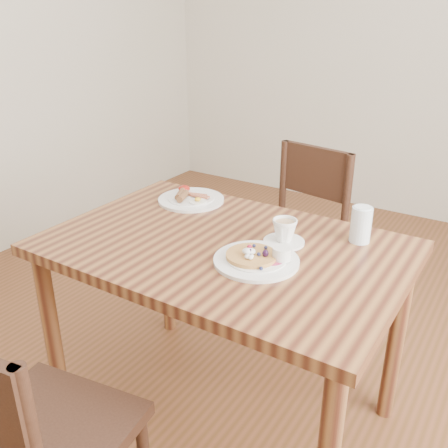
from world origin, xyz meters
name	(u,v)px	position (x,y,z in m)	size (l,w,h in m)	color
ground	(224,411)	(0.00, 0.00, 0.00)	(5.00, 5.00, 0.00)	brown
dining_table	(224,268)	(0.00, 0.00, 0.65)	(1.20, 0.80, 0.75)	brown
chair_near	(26,440)	(-0.09, -0.77, 0.49)	(0.48, 0.48, 0.88)	#371F14
chair_far	(297,231)	(-0.06, 0.75, 0.49)	(0.48, 0.48, 0.88)	#371F14
pancake_plate	(258,258)	(0.16, -0.06, 0.76)	(0.27, 0.27, 0.06)	white
breakfast_plate	(190,198)	(-0.33, 0.26, 0.76)	(0.27, 0.27, 0.04)	white
teacup_saucer	(284,233)	(0.17, 0.11, 0.79)	(0.14, 0.14, 0.09)	white
water_glass	(361,225)	(0.38, 0.26, 0.81)	(0.07, 0.07, 0.12)	silver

